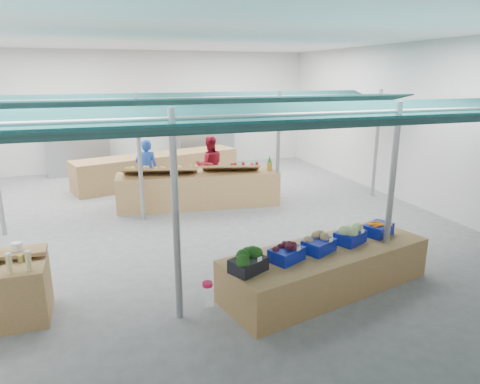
{
  "coord_description": "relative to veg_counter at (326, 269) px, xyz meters",
  "views": [
    {
      "loc": [
        -1.95,
        -9.49,
        3.41
      ],
      "look_at": [
        0.74,
        -1.6,
        1.09
      ],
      "focal_mm": 32.0,
      "sensor_mm": 36.0,
      "label": 1
    }
  ],
  "objects": [
    {
      "name": "pineapple",
      "position": [
        0.98,
        4.78,
        0.74
      ],
      "size": [
        0.14,
        0.14,
        0.39
      ],
      "rotation": [
        0.0,
        0.0,
        -0.25
      ],
      "color": "#8C6019",
      "rests_on": "fruit_counter"
    },
    {
      "name": "hall",
      "position": [
        -1.44,
        5.36,
        2.3
      ],
      "size": [
        13.0,
        13.0,
        13.0
      ],
      "color": "silver",
      "rests_on": "ground"
    },
    {
      "name": "back_shelving_right",
      "position": [
        0.56,
        9.92,
        0.66
      ],
      "size": [
        2.0,
        0.5,
        2.0
      ],
      "primitive_type": "cube",
      "color": "#B23F33",
      "rests_on": "floor"
    },
    {
      "name": "pole_grid",
      "position": [
        -0.69,
        2.17,
        1.47
      ],
      "size": [
        10.0,
        4.6,
        3.0
      ],
      "color": "gray",
      "rests_on": "floor"
    },
    {
      "name": "back_shelving_left",
      "position": [
        -3.94,
        9.92,
        0.66
      ],
      "size": [
        2.0,
        0.5,
        2.0
      ],
      "primitive_type": "cube",
      "color": "#B23F33",
      "rests_on": "floor"
    },
    {
      "name": "vendor_right",
      "position": [
        -0.29,
        6.22,
        0.5
      ],
      "size": [
        0.89,
        0.73,
        1.68
      ],
      "primitive_type": "imported",
      "rotation": [
        0.0,
        0.0,
        3.02
      ],
      "color": "maroon",
      "rests_on": "floor"
    },
    {
      "name": "far_counter",
      "position": [
        -1.54,
        7.86,
        0.13
      ],
      "size": [
        5.35,
        2.41,
        0.95
      ],
      "primitive_type": "cube",
      "rotation": [
        0.0,
        0.0,
        0.27
      ],
      "color": "olive",
      "rests_on": "floor"
    },
    {
      "name": "crate_beets",
      "position": [
        -0.81,
        -0.19,
        0.48
      ],
      "size": [
        0.6,
        0.53,
        0.29
      ],
      "rotation": [
        0.0,
        0.0,
        0.46
      ],
      "color": "navy",
      "rests_on": "veg_counter"
    },
    {
      "name": "apple_heap_red",
      "position": [
        -0.06,
        4.91,
        0.72
      ],
      "size": [
        1.63,
        1.05,
        0.27
      ],
      "rotation": [
        0.0,
        0.0,
        -0.25
      ],
      "color": "#997247",
      "rests_on": "fruit_counter"
    },
    {
      "name": "crate_stack",
      "position": [
        1.16,
        0.38,
        -0.02
      ],
      "size": [
        0.62,
        0.51,
        0.65
      ],
      "primitive_type": "cube",
      "rotation": [
        0.0,
        0.0,
        0.27
      ],
      "color": "navy",
      "rests_on": "floor"
    },
    {
      "name": "crate_carrots",
      "position": [
        1.15,
        0.27,
        0.46
      ],
      "size": [
        0.6,
        0.53,
        0.29
      ],
      "rotation": [
        0.0,
        0.0,
        0.46
      ],
      "color": "navy",
      "rests_on": "veg_counter"
    },
    {
      "name": "sparrow",
      "position": [
        -1.61,
        -0.5,
        0.59
      ],
      "size": [
        0.12,
        0.09,
        0.11
      ],
      "rotation": [
        0.0,
        0.0,
        0.46
      ],
      "color": "brown",
      "rests_on": "crate_broccoli"
    },
    {
      "name": "crate_celeriac",
      "position": [
        -0.19,
        -0.04,
        0.49
      ],
      "size": [
        0.6,
        0.53,
        0.31
      ],
      "rotation": [
        0.0,
        0.0,
        0.46
      ],
      "color": "navy",
      "rests_on": "veg_counter"
    },
    {
      "name": "floor",
      "position": [
        -1.44,
        3.92,
        -0.34
      ],
      "size": [
        13.0,
        13.0,
        0.0
      ],
      "primitive_type": "plane",
      "color": "#5F5F62",
      "rests_on": "ground"
    },
    {
      "name": "fruit_counter",
      "position": [
        -0.89,
        5.12,
        0.11
      ],
      "size": [
        4.29,
        1.52,
        0.9
      ],
      "primitive_type": "cube",
      "rotation": [
        0.0,
        0.0,
        -0.13
      ],
      "color": "olive",
      "rests_on": "floor"
    },
    {
      "name": "apple_heap_yellow",
      "position": [
        -1.9,
        5.15,
        0.72
      ],
      "size": [
        2.01,
        1.15,
        0.27
      ],
      "rotation": [
        0.0,
        0.0,
        -0.25
      ],
      "color": "#997247",
      "rests_on": "fruit_counter"
    },
    {
      "name": "crate_broccoli",
      "position": [
        -1.48,
        -0.35,
        0.5
      ],
      "size": [
        0.6,
        0.53,
        0.35
      ],
      "rotation": [
        0.0,
        0.0,
        0.46
      ],
      "color": "black",
      "rests_on": "veg_counter"
    },
    {
      "name": "vendor_left",
      "position": [
        -2.09,
        6.22,
        0.5
      ],
      "size": [
        0.66,
        0.48,
        1.68
      ],
      "primitive_type": "imported",
      "rotation": [
        0.0,
        0.0,
        3.02
      ],
      "color": "#1B42B3",
      "rests_on": "floor"
    },
    {
      "name": "crate_cabbage",
      "position": [
        0.48,
        0.11,
        0.5
      ],
      "size": [
        0.6,
        0.53,
        0.35
      ],
      "rotation": [
        0.0,
        0.0,
        0.46
      ],
      "color": "navy",
      "rests_on": "veg_counter"
    },
    {
      "name": "pole_ribbon",
      "position": [
        -2.32,
        -1.3,
        0.74
      ],
      "size": [
        0.12,
        0.12,
        0.28
      ],
      "color": "red",
      "rests_on": "pole_grid"
    },
    {
      "name": "veg_counter",
      "position": [
        0.0,
        0.0,
        0.0
      ],
      "size": [
        3.71,
        1.95,
        0.69
      ],
      "primitive_type": "cube",
      "rotation": [
        0.0,
        0.0,
        0.23
      ],
      "color": "olive",
      "rests_on": "floor"
    },
    {
      "name": "awnings",
      "position": [
        -0.69,
        2.17,
        2.44
      ],
      "size": [
        9.5,
        7.08,
        0.3
      ],
      "color": "#09262A",
      "rests_on": "pole_grid"
    }
  ]
}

